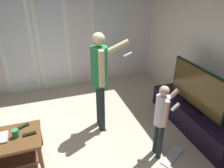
# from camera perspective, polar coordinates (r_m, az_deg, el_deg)

# --- Properties ---
(ground_plane) EXTENTS (5.21, 4.87, 0.02)m
(ground_plane) POSITION_cam_1_polar(r_m,az_deg,el_deg) (3.16, -14.06, -20.60)
(ground_plane) COLOR #C3B099
(wall_back_with_doors) EXTENTS (5.21, 0.09, 2.56)m
(wall_back_with_doors) POSITION_cam_1_polar(r_m,az_deg,el_deg) (4.70, -18.56, 12.74)
(wall_back_with_doors) COLOR silver
(wall_back_with_doors) RESTS_ON ground_plane
(coffee_table) EXTENTS (0.87, 0.58, 0.45)m
(coffee_table) POSITION_cam_1_polar(r_m,az_deg,el_deg) (3.16, -26.61, -14.87)
(coffee_table) COLOR brown
(coffee_table) RESTS_ON ground_plane
(tv_stand) EXTENTS (0.45, 1.79, 0.38)m
(tv_stand) POSITION_cam_1_polar(r_m,az_deg,el_deg) (3.81, 20.79, -8.46)
(tv_stand) COLOR black
(tv_stand) RESTS_ON ground_plane
(flat_screen_tv) EXTENTS (0.08, 1.20, 0.70)m
(flat_screen_tv) POSITION_cam_1_polar(r_m,az_deg,el_deg) (3.54, 22.14, -1.15)
(flat_screen_tv) COLOR black
(flat_screen_tv) RESTS_ON tv_stand
(person_adult) EXTENTS (0.72, 0.44, 1.61)m
(person_adult) POSITION_cam_1_polar(r_m,az_deg,el_deg) (3.20, -3.13, 2.63)
(person_adult) COLOR #212A2A
(person_adult) RESTS_ON ground_plane
(person_child) EXTENTS (0.42, 0.30, 1.11)m
(person_child) POSITION_cam_1_polar(r_m,az_deg,el_deg) (2.86, 13.35, -8.50)
(person_child) COLOR #202C2C
(person_child) RESTS_ON ground_plane
(loose_keyboard) EXTENTS (0.45, 0.32, 0.02)m
(loose_keyboard) POSITION_cam_1_polar(r_m,az_deg,el_deg) (3.28, 16.07, -18.35)
(loose_keyboard) COLOR white
(loose_keyboard) RESTS_ON ground_plane
(cup_near_edge) EXTENTS (0.09, 0.09, 0.11)m
(cup_near_edge) POSITION_cam_1_polar(r_m,az_deg,el_deg) (3.03, -24.78, -12.08)
(cup_near_edge) COLOR #32874A
(cup_near_edge) RESTS_ON coffee_table
(tv_remote_black) EXTENTS (0.17, 0.12, 0.02)m
(tv_remote_black) POSITION_cam_1_polar(r_m,az_deg,el_deg) (3.19, -23.12, -10.62)
(tv_remote_black) COLOR black
(tv_remote_black) RESTS_ON coffee_table
(dvd_remote_slim) EXTENTS (0.17, 0.07, 0.02)m
(dvd_remote_slim) POSITION_cam_1_polar(r_m,az_deg,el_deg) (3.02, -21.50, -12.53)
(dvd_remote_slim) COLOR black
(dvd_remote_slim) RESTS_ON coffee_table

